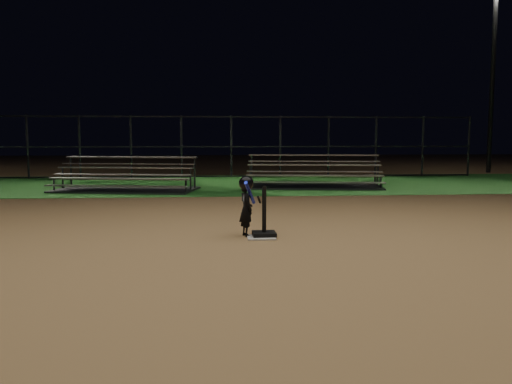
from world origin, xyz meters
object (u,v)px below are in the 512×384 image
Objects in this scene: bleacher_left at (125,184)px; bleacher_right at (314,181)px; home_plate at (261,237)px; batting_tee at (264,226)px; child_batter at (246,204)px; light_pole_right at (494,64)px.

bleacher_right is at bearing 17.39° from bleacher_left.
batting_tee is (0.06, 0.09, 0.17)m from home_plate.
home_plate is at bearing -55.55° from bleacher_left.
child_batter reaches higher than home_plate.
batting_tee is at bearing -97.66° from bleacher_right.
home_plate is 0.10× the size of bleacher_right.
light_pole_right is (12.00, 14.94, 4.93)m from home_plate.
home_plate is 8.87m from bleacher_right.
bleacher_left is 5.98m from bleacher_right.
batting_tee is 0.18× the size of bleacher_left.
home_plate is 19.79m from light_pole_right.
home_plate is 0.05× the size of light_pole_right.
bleacher_right reaches higher than bleacher_left.
light_pole_right is at bearing -57.13° from child_batter.
bleacher_right is (2.46, 8.42, 0.04)m from batting_tee.
light_pole_right is at bearing 51.20° from batting_tee.
home_plate is 0.10× the size of bleacher_left.
bleacher_left is (-3.48, 7.74, 0.03)m from batting_tee.
light_pole_right reaches higher than child_batter.
child_batter is 8.29m from bleacher_left.
child_batter is (-0.29, 0.10, 0.36)m from batting_tee.
bleacher_right is at bearing 73.70° from batting_tee.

